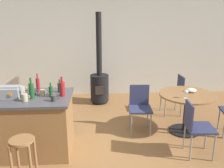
# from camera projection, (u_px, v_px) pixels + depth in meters

# --- Properties ---
(ground_plane) EXTENTS (8.80, 8.80, 0.00)m
(ground_plane) POSITION_uv_depth(u_px,v_px,m) (98.00, 153.00, 3.77)
(ground_plane) COLOR olive
(back_wall) EXTENTS (8.00, 0.10, 2.70)m
(back_wall) POSITION_uv_depth(u_px,v_px,m) (97.00, 44.00, 6.21)
(back_wall) COLOR beige
(back_wall) RESTS_ON ground_plane
(kitchen_island) EXTENTS (1.26, 0.87, 0.91)m
(kitchen_island) POSITION_uv_depth(u_px,v_px,m) (31.00, 124.00, 3.70)
(kitchen_island) COLOR olive
(kitchen_island) RESTS_ON ground_plane
(wooden_stool) EXTENTS (0.30, 0.30, 0.63)m
(wooden_stool) POSITION_uv_depth(u_px,v_px,m) (23.00, 152.00, 2.98)
(wooden_stool) COLOR olive
(wooden_stool) RESTS_ON ground_plane
(dining_table) EXTENTS (0.99, 0.99, 0.73)m
(dining_table) POSITION_uv_depth(u_px,v_px,m) (186.00, 103.00, 4.29)
(dining_table) COLOR black
(dining_table) RESTS_ON ground_plane
(folding_chair_near) EXTENTS (0.43, 0.43, 0.86)m
(folding_chair_near) POSITION_uv_depth(u_px,v_px,m) (196.00, 125.00, 3.58)
(folding_chair_near) COLOR navy
(folding_chair_near) RESTS_ON ground_plane
(folding_chair_left) EXTENTS (0.41, 0.41, 0.85)m
(folding_chair_left) POSITION_uv_depth(u_px,v_px,m) (175.00, 92.00, 5.10)
(folding_chair_left) COLOR navy
(folding_chair_left) RESTS_ON ground_plane
(folding_chair_right) EXTENTS (0.42, 0.42, 0.85)m
(folding_chair_right) POSITION_uv_depth(u_px,v_px,m) (140.00, 105.00, 4.36)
(folding_chair_right) COLOR navy
(folding_chair_right) RESTS_ON ground_plane
(wood_stove) EXTENTS (0.44, 0.45, 2.14)m
(wood_stove) POSITION_uv_depth(u_px,v_px,m) (99.00, 82.00, 5.75)
(wood_stove) COLOR black
(wood_stove) RESTS_ON ground_plane
(toolbox) EXTENTS (0.44, 0.24, 0.18)m
(toolbox) POSITION_uv_depth(u_px,v_px,m) (5.00, 92.00, 3.51)
(toolbox) COLOR gray
(toolbox) RESTS_ON kitchen_island
(bottle_0) EXTENTS (0.08, 0.08, 0.30)m
(bottle_0) POSITION_uv_depth(u_px,v_px,m) (62.00, 88.00, 3.58)
(bottle_0) COLOR maroon
(bottle_0) RESTS_ON kitchen_island
(bottle_1) EXTENTS (0.06, 0.06, 0.22)m
(bottle_1) POSITION_uv_depth(u_px,v_px,m) (51.00, 91.00, 3.54)
(bottle_1) COLOR #194C23
(bottle_1) RESTS_ON kitchen_island
(bottle_2) EXTENTS (0.07, 0.07, 0.21)m
(bottle_2) POSITION_uv_depth(u_px,v_px,m) (60.00, 87.00, 3.76)
(bottle_2) COLOR #194C23
(bottle_2) RESTS_ON kitchen_island
(bottle_3) EXTENTS (0.06, 0.06, 0.29)m
(bottle_3) POSITION_uv_depth(u_px,v_px,m) (38.00, 84.00, 3.79)
(bottle_3) COLOR maroon
(bottle_3) RESTS_ON kitchen_island
(bottle_4) EXTENTS (0.07, 0.07, 0.31)m
(bottle_4) POSITION_uv_depth(u_px,v_px,m) (31.00, 91.00, 3.47)
(bottle_4) COLOR #194C23
(bottle_4) RESTS_ON kitchen_island
(cup_0) EXTENTS (0.12, 0.08, 0.09)m
(cup_0) POSITION_uv_depth(u_px,v_px,m) (33.00, 91.00, 3.67)
(cup_0) COLOR #383838
(cup_0) RESTS_ON kitchen_island
(cup_1) EXTENTS (0.12, 0.08, 0.11)m
(cup_1) POSITION_uv_depth(u_px,v_px,m) (25.00, 97.00, 3.38)
(cup_1) COLOR tan
(cup_1) RESTS_ON kitchen_island
(cup_2) EXTENTS (0.12, 0.08, 0.09)m
(cup_2) POSITION_uv_depth(u_px,v_px,m) (54.00, 98.00, 3.39)
(cup_2) COLOR #383838
(cup_2) RESTS_ON kitchen_island
(cup_3) EXTENTS (0.12, 0.09, 0.09)m
(cup_3) POSITION_uv_depth(u_px,v_px,m) (22.00, 89.00, 3.79)
(cup_3) COLOR tan
(cup_3) RESTS_ON kitchen_island
(cup_4) EXTENTS (0.11, 0.08, 0.10)m
(cup_4) POSITION_uv_depth(u_px,v_px,m) (43.00, 93.00, 3.61)
(cup_4) COLOR tan
(cup_4) RESTS_ON kitchen_island
(wine_glass) EXTENTS (0.07, 0.07, 0.14)m
(wine_glass) POSITION_uv_depth(u_px,v_px,m) (186.00, 92.00, 3.99)
(wine_glass) COLOR silver
(wine_glass) RESTS_ON dining_table
(serving_bowl) EXTENTS (0.18, 0.18, 0.07)m
(serving_bowl) POSITION_uv_depth(u_px,v_px,m) (192.00, 90.00, 4.33)
(serving_bowl) COLOR white
(serving_bowl) RESTS_ON dining_table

